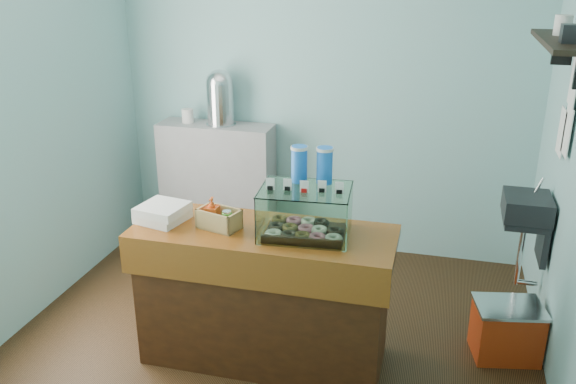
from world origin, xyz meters
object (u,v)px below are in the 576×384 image
(display_case, at_px, (306,207))
(coffee_urn, at_px, (220,96))
(red_cooler, at_px, (506,330))
(counter, at_px, (264,295))

(display_case, bearing_deg, coffee_urn, 121.18)
(display_case, relative_size, red_cooler, 1.17)
(red_cooler, bearing_deg, display_case, -174.99)
(display_case, xyz_separation_m, red_cooler, (1.25, 0.37, -0.88))
(display_case, bearing_deg, counter, -175.27)
(coffee_urn, xyz_separation_m, red_cooler, (2.36, -1.17, -1.16))
(counter, relative_size, display_case, 2.87)
(coffee_urn, relative_size, red_cooler, 0.99)
(coffee_urn, bearing_deg, red_cooler, -26.40)
(coffee_urn, distance_m, red_cooler, 2.88)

